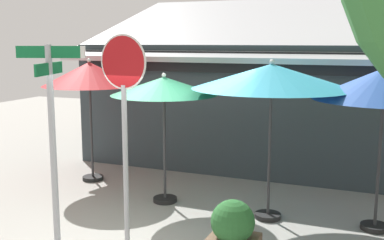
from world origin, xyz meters
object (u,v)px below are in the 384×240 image
Objects in this scene: patio_umbrella_royal_blue_far_right at (384,85)px; patio_umbrella_forest_green_center at (164,88)px; street_sign_post at (52,127)px; stop_sign at (124,108)px; patio_umbrella_teal_right at (272,77)px; sidewalk_planter at (233,237)px; patio_umbrella_crimson_left at (89,75)px.

patio_umbrella_forest_green_center is at bearing -178.89° from patio_umbrella_royal_blue_far_right.
stop_sign reaches higher than street_sign_post.
patio_umbrella_teal_right is 2.75m from sidewalk_planter.
patio_umbrella_crimson_left reaches higher than sidewalk_planter.
patio_umbrella_forest_green_center is 2.54× the size of sidewalk_planter.
stop_sign reaches higher than patio_umbrella_royal_blue_far_right.
stop_sign is (1.00, 0.22, 0.29)m from street_sign_post.
patio_umbrella_forest_green_center is at bearing -18.34° from patio_umbrella_crimson_left.
street_sign_post is 1.09× the size of patio_umbrella_teal_right.
patio_umbrella_teal_right is 1.69m from patio_umbrella_royal_blue_far_right.
patio_umbrella_teal_right reaches higher than patio_umbrella_royal_blue_far_right.
street_sign_post is at bearing -135.51° from patio_umbrella_teal_right.
sidewalk_planter is (3.99, -2.73, -1.80)m from patio_umbrella_crimson_left.
sidewalk_planter is at bearing -90.09° from patio_umbrella_teal_right.
street_sign_post is 3.55m from patio_umbrella_crimson_left.
patio_umbrella_royal_blue_far_right reaches higher than patio_umbrella_forest_green_center.
stop_sign is 1.18× the size of patio_umbrella_crimson_left.
patio_umbrella_teal_right reaches higher than patio_umbrella_forest_green_center.
stop_sign is 1.27× the size of patio_umbrella_forest_green_center.
patio_umbrella_teal_right is 2.83× the size of sidewalk_planter.
patio_umbrella_forest_green_center is at bearing 133.58° from sidewalk_planter.
street_sign_post reaches higher than patio_umbrella_royal_blue_far_right.
stop_sign is at bearing -123.52° from patio_umbrella_teal_right.
patio_umbrella_crimson_left is 5.15m from sidewalk_planter.
stop_sign reaches higher than patio_umbrella_forest_green_center.
sidewalk_planter is (1.95, -2.05, -1.67)m from patio_umbrella_forest_green_center.
stop_sign is 2.18m from sidewalk_planter.
patio_umbrella_forest_green_center is 0.90× the size of patio_umbrella_teal_right.
patio_umbrella_royal_blue_far_right is at bearing 1.11° from patio_umbrella_forest_green_center.
patio_umbrella_teal_right is (1.96, -0.09, 0.25)m from patio_umbrella_forest_green_center.
patio_umbrella_royal_blue_far_right is (5.66, -0.60, 0.04)m from patio_umbrella_crimson_left.
patio_umbrella_teal_right is (2.44, 2.39, 0.58)m from street_sign_post.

